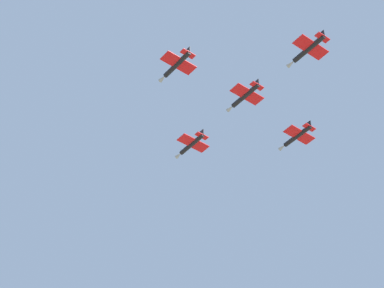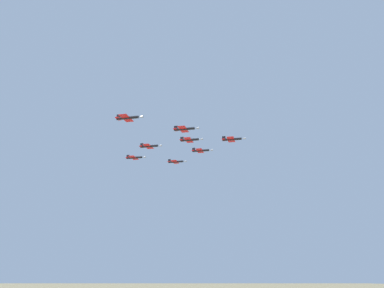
# 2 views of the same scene
# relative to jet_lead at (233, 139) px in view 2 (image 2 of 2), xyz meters

# --- Properties ---
(jet_lead) EXTENTS (11.87, 8.90, 2.46)m
(jet_lead) POSITION_rel_jet_lead_xyz_m (0.00, 0.00, 0.00)
(jet_lead) COLOR black
(jet_port_inner) EXTENTS (11.87, 8.90, 2.46)m
(jet_port_inner) POSITION_rel_jet_lead_xyz_m (-23.32, 14.70, 1.21)
(jet_port_inner) COLOR black
(jet_starboard_inner) EXTENTS (11.87, 8.90, 2.46)m
(jet_starboard_inner) POSITION_rel_jet_lead_xyz_m (-14.70, -23.32, -0.15)
(jet_starboard_inner) COLOR black
(jet_port_outer) EXTENTS (11.87, 8.90, 2.46)m
(jet_port_outer) POSITION_rel_jet_lead_xyz_m (-20.91, -4.74, 1.23)
(jet_port_outer) COLOR black
(jet_starboard_outer) EXTENTS (11.87, 8.90, 2.46)m
(jet_starboard_outer) POSITION_rel_jet_lead_xyz_m (-46.64, 29.39, 1.05)
(jet_starboard_outer) COLOR black
(jet_center_rear) EXTENTS (11.87, 8.90, 2.46)m
(jet_center_rear) POSITION_rel_jet_lead_xyz_m (-29.39, -46.64, -0.76)
(jet_center_rear) COLOR black
(jet_port_trail) EXTENTS (11.87, 8.90, 2.46)m
(jet_port_trail) POSITION_rel_jet_lead_xyz_m (-41.82, -9.49, -0.70)
(jet_port_trail) COLOR black
(jet_starboard_trail) EXTENTS (11.87, 8.90, 2.46)m
(jet_starboard_trail) POSITION_rel_jet_lead_xyz_m (-61.34, 6.07, -0.51)
(jet_starboard_trail) COLOR black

